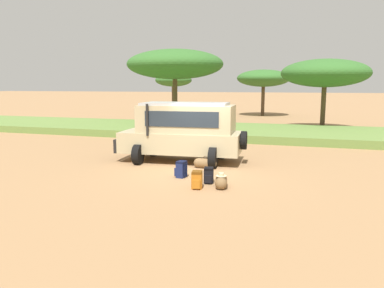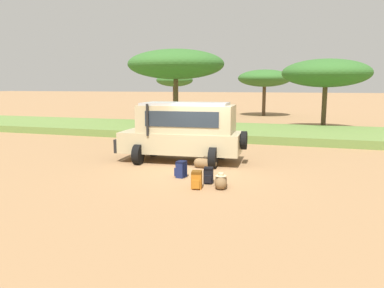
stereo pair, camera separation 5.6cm
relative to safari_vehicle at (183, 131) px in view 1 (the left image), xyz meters
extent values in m
plane|color=#9E754C|center=(1.07, -1.52, -1.29)|extent=(320.00, 320.00, 0.00)
cube|color=olive|center=(1.07, 9.01, -1.07)|extent=(120.00, 7.00, 0.44)
cube|color=tan|center=(-0.11, -0.01, -0.47)|extent=(5.04, 2.29, 0.84)
cube|color=tan|center=(0.14, 0.01, 0.50)|extent=(3.95, 2.09, 1.10)
cube|color=#232D38|center=(-1.38, -0.11, 0.45)|extent=(0.18, 1.56, 0.77)
cube|color=#232D38|center=(0.21, -0.89, 0.55)|extent=(2.93, 0.27, 0.60)
cube|color=#232D38|center=(0.07, 0.91, 0.55)|extent=(2.93, 0.27, 0.60)
cube|color=#B7B7B7|center=(0.09, 0.01, 1.10)|extent=(3.56, 1.98, 0.10)
cube|color=black|center=(-2.67, -0.21, -0.64)|extent=(0.29, 1.62, 0.56)
cylinder|color=black|center=(-1.13, -1.06, 0.50)|extent=(0.10, 0.10, 1.25)
cylinder|color=black|center=(-1.55, -1.10, -0.89)|extent=(0.34, 0.82, 0.80)
cylinder|color=black|center=(-1.70, 0.84, -0.89)|extent=(0.34, 0.82, 0.80)
cylinder|color=black|center=(1.48, -0.85, -0.89)|extent=(0.34, 0.82, 0.80)
cylinder|color=black|center=(1.33, 1.08, -0.89)|extent=(0.34, 0.82, 0.80)
cylinder|color=black|center=(2.47, 0.20, -0.32)|extent=(0.28, 0.75, 0.74)
cube|color=navy|center=(0.82, -2.60, -1.04)|extent=(0.31, 0.40, 0.50)
cube|color=navy|center=(0.65, -2.57, -1.11)|extent=(0.12, 0.28, 0.28)
cube|color=black|center=(0.82, -2.60, -0.76)|extent=(0.33, 0.39, 0.07)
cylinder|color=black|center=(0.96, -2.70, -1.04)|extent=(0.04, 0.04, 0.43)
cylinder|color=black|center=(0.99, -2.54, -1.04)|extent=(0.04, 0.04, 0.43)
cube|color=black|center=(1.91, -3.05, -1.07)|extent=(0.35, 0.35, 0.45)
cube|color=black|center=(1.95, -3.23, -1.13)|extent=(0.24, 0.12, 0.25)
cube|color=black|center=(1.91, -3.05, -0.82)|extent=(0.34, 0.36, 0.07)
cylinder|color=black|center=(1.94, -2.87, -1.07)|extent=(0.04, 0.04, 0.38)
cylinder|color=black|center=(1.81, -2.89, -1.07)|extent=(0.04, 0.04, 0.38)
cube|color=#B26619|center=(1.73, -3.77, -1.06)|extent=(0.37, 0.37, 0.48)
cube|color=#B26619|center=(1.77, -3.97, -1.12)|extent=(0.25, 0.12, 0.26)
cube|color=#62380E|center=(1.73, -3.77, -0.79)|extent=(0.35, 0.38, 0.07)
cylinder|color=#62380E|center=(1.77, -3.58, -1.06)|extent=(0.04, 0.04, 0.40)
cylinder|color=#62380E|center=(1.63, -3.61, -1.06)|extent=(0.04, 0.04, 0.40)
cylinder|color=brown|center=(2.41, -3.42, -1.11)|extent=(0.48, 0.61, 0.37)
sphere|color=brown|center=(2.47, -3.68, -1.11)|extent=(0.36, 0.36, 0.36)
sphere|color=brown|center=(2.36, -3.15, -1.11)|extent=(0.36, 0.36, 0.36)
torus|color=#493721|center=(2.41, -3.42, -0.90)|extent=(0.06, 0.17, 0.16)
cylinder|color=beige|center=(2.43, -3.51, -0.91)|extent=(0.34, 0.34, 0.02)
cylinder|color=beige|center=(2.43, -3.51, -0.86)|extent=(0.17, 0.17, 0.09)
cylinder|color=brown|center=(1.20, -0.96, -1.11)|extent=(0.55, 0.38, 0.37)
sphere|color=brown|center=(1.47, -0.96, -1.11)|extent=(0.36, 0.36, 0.36)
sphere|color=brown|center=(0.93, -0.95, -1.11)|extent=(0.36, 0.36, 0.36)
torus|color=#493721|center=(1.20, -0.96, -0.91)|extent=(0.16, 0.03, 0.16)
cylinder|color=brown|center=(-10.94, 28.18, 0.26)|extent=(0.43, 0.43, 3.10)
ellipsoid|color=#336628|center=(-10.94, 28.18, 2.46)|extent=(4.42, 4.08, 1.52)
cylinder|color=brown|center=(-5.20, 13.15, 0.59)|extent=(0.37, 0.37, 3.77)
ellipsoid|color=#336628|center=(-5.20, 13.15, 3.44)|extent=(7.50, 6.79, 2.27)
cylinder|color=brown|center=(0.14, 24.99, 0.27)|extent=(0.36, 0.36, 3.12)
ellipsoid|color=#336628|center=(0.14, 24.99, 2.57)|extent=(5.45, 5.67, 1.75)
cylinder|color=brown|center=(5.76, 13.21, 0.28)|extent=(0.33, 0.33, 3.14)
ellipsoid|color=#336628|center=(5.76, 13.21, 2.67)|extent=(5.96, 5.93, 1.93)
camera|label=1|loc=(4.97, -14.44, 1.83)|focal=35.00mm
camera|label=2|loc=(5.02, -14.42, 1.83)|focal=35.00mm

